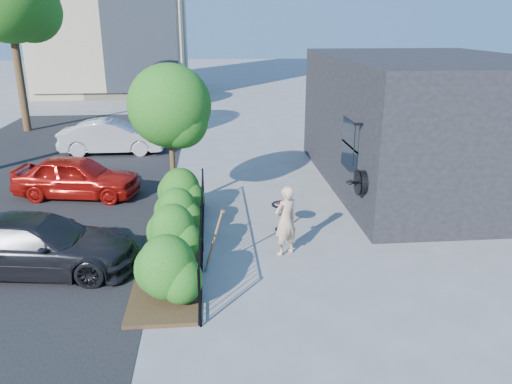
{
  "coord_description": "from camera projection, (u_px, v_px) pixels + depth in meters",
  "views": [
    {
      "loc": [
        -1.21,
        -10.46,
        5.02
      ],
      "look_at": [
        -0.22,
        0.57,
        1.2
      ],
      "focal_mm": 35.0,
      "sensor_mm": 36.0,
      "label": 1
    }
  ],
  "objects": [
    {
      "name": "woman",
      "position": [
        286.0,
        221.0,
        11.07
      ],
      "size": [
        0.7,
        0.63,
        1.61
      ],
      "primitive_type": "imported",
      "rotation": [
        0.0,
        0.0,
        3.69
      ],
      "color": "tan",
      "rests_on": "ground"
    },
    {
      "name": "shrubs",
      "position": [
        175.0,
        222.0,
        11.27
      ],
      "size": [
        1.1,
        5.6,
        1.24
      ],
      "color": "#185413",
      "rests_on": "ground"
    },
    {
      "name": "car_darkgrey",
      "position": [
        38.0,
        244.0,
        10.38
      ],
      "size": [
        4.29,
        2.11,
        1.2
      ],
      "primitive_type": "imported",
      "rotation": [
        0.0,
        0.0,
        1.46
      ],
      "color": "black",
      "rests_on": "ground"
    },
    {
      "name": "shovel",
      "position": [
        213.0,
        244.0,
        10.39
      ],
      "size": [
        0.47,
        0.18,
        1.39
      ],
      "color": "brown",
      "rests_on": "ground"
    },
    {
      "name": "shop_building",
      "position": [
        426.0,
        122.0,
        15.63
      ],
      "size": [
        6.22,
        9.0,
        4.0
      ],
      "color": "black",
      "rests_on": "ground"
    },
    {
      "name": "cafe_table",
      "position": [
        283.0,
        212.0,
        12.44
      ],
      "size": [
        0.56,
        0.56,
        0.75
      ],
      "rotation": [
        0.0,
        0.0,
        0.4
      ],
      "color": "black",
      "rests_on": "ground"
    },
    {
      "name": "car_silver",
      "position": [
        112.0,
        137.0,
        19.69
      ],
      "size": [
        4.02,
        1.44,
        1.32
      ],
      "primitive_type": "imported",
      "rotation": [
        0.0,
        0.0,
        1.56
      ],
      "color": "#BCBDC2",
      "rests_on": "ground"
    },
    {
      "name": "car_red",
      "position": [
        77.0,
        177.0,
        14.79
      ],
      "size": [
        3.86,
        2.07,
        1.25
      ],
      "primitive_type": "imported",
      "rotation": [
        0.0,
        0.0,
        1.4
      ],
      "color": "#A6120D",
      "rests_on": "ground"
    },
    {
      "name": "fence",
      "position": [
        202.0,
        228.0,
        11.27
      ],
      "size": [
        0.05,
        6.05,
        1.1
      ],
      "color": "black",
      "rests_on": "ground"
    },
    {
      "name": "planting_bed",
      "position": [
        172.0,
        251.0,
        11.38
      ],
      "size": [
        1.3,
        6.0,
        0.08
      ],
      "primitive_type": "cube",
      "color": "#382616",
      "rests_on": "ground"
    },
    {
      "name": "patio_tree",
      "position": [
        172.0,
        111.0,
        13.09
      ],
      "size": [
        2.2,
        2.2,
        3.94
      ],
      "color": "#3F2B19",
      "rests_on": "ground"
    },
    {
      "name": "street",
      "position": [
        5.0,
        211.0,
        13.81
      ],
      "size": [
        9.0,
        30.0,
        0.01
      ],
      "primitive_type": "cube",
      "color": "black",
      "rests_on": "ground"
    },
    {
      "name": "ground",
      "position": [
        267.0,
        248.0,
        11.58
      ],
      "size": [
        120.0,
        120.0,
        0.0
      ],
      "primitive_type": "plane",
      "color": "gray",
      "rests_on": "ground"
    }
  ]
}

